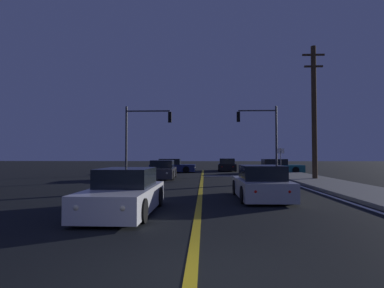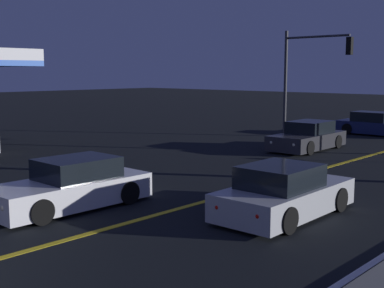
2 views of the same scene
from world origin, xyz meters
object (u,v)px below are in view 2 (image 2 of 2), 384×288
(car_side_waiting_white, at_px, (71,186))
(traffic_signal_far_left, at_px, (308,66))
(car_distant_tail_silver, at_px, (284,194))
(car_far_approaching_navy, at_px, (375,125))
(car_following_oncoming_charcoal, at_px, (308,137))

(car_side_waiting_white, xyz_separation_m, traffic_signal_far_left, (-2.93, 17.32, 3.37))
(car_side_waiting_white, bearing_deg, car_distant_tail_silver, -145.23)
(car_distant_tail_silver, bearing_deg, traffic_signal_far_left, 117.34)
(traffic_signal_far_left, bearing_deg, car_side_waiting_white, -80.39)
(car_far_approaching_navy, xyz_separation_m, car_following_oncoming_charcoal, (0.06, -7.75, 0.00))
(car_far_approaching_navy, bearing_deg, car_distant_tail_silver, 17.43)
(car_far_approaching_navy, relative_size, car_following_oncoming_charcoal, 0.99)
(car_side_waiting_white, bearing_deg, car_far_approaching_navy, -87.33)
(car_following_oncoming_charcoal, xyz_separation_m, traffic_signal_far_left, (-2.20, 3.62, 3.37))
(car_distant_tail_silver, distance_m, car_following_oncoming_charcoal, 11.83)
(car_side_waiting_white, distance_m, car_following_oncoming_charcoal, 13.72)
(car_distant_tail_silver, bearing_deg, car_following_oncoming_charcoal, 116.24)
(car_distant_tail_silver, xyz_separation_m, car_far_approaching_navy, (-5.46, 18.28, -0.00))
(car_side_waiting_white, relative_size, car_following_oncoming_charcoal, 0.98)
(car_far_approaching_navy, distance_m, car_following_oncoming_charcoal, 7.75)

